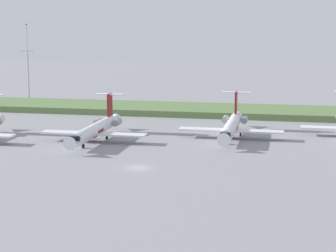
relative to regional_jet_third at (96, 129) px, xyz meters
name	(u,v)px	position (x,y,z in m)	size (l,w,h in m)	color
ground_plane	(172,136)	(14.99, 8.20, -2.54)	(500.00, 500.00, 0.00)	gray
grass_berm	(196,110)	(14.99, 43.86, -1.67)	(320.00, 20.00, 1.73)	#597542
regional_jet_third	(96,129)	(0.00, 0.00, 0.00)	(22.81, 31.00, 9.00)	silver
regional_jet_fourth	(231,126)	(28.21, 9.61, 0.00)	(22.81, 31.00, 9.00)	silver
antenna_mast	(28,70)	(-42.01, 58.05, 7.76)	(4.40, 0.50, 24.87)	#B2B2B7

